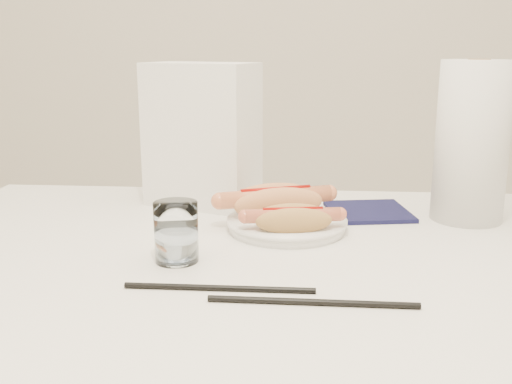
# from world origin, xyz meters

# --- Properties ---
(table) EXTENTS (1.20, 0.80, 0.75)m
(table) POSITION_xyz_m (0.00, 0.00, 0.69)
(table) COLOR white
(table) RESTS_ON ground
(plate) EXTENTS (0.22, 0.22, 0.02)m
(plate) POSITION_xyz_m (0.03, 0.12, 0.76)
(plate) COLOR white
(plate) RESTS_ON table
(hotdog_left) EXTENTS (0.19, 0.13, 0.05)m
(hotdog_left) POSITION_xyz_m (0.01, 0.15, 0.79)
(hotdog_left) COLOR #DF9159
(hotdog_left) RESTS_ON plate
(hotdog_right) EXTENTS (0.15, 0.08, 0.04)m
(hotdog_right) POSITION_xyz_m (0.04, 0.06, 0.79)
(hotdog_right) COLOR #BB8849
(hotdog_right) RESTS_ON plate
(water_glass) EXTENTS (0.06, 0.06, 0.09)m
(water_glass) POSITION_xyz_m (-0.13, -0.04, 0.79)
(water_glass) COLOR white
(water_glass) RESTS_ON table
(chopstick_near) EXTENTS (0.24, 0.01, 0.01)m
(chopstick_near) POSITION_xyz_m (-0.05, -0.14, 0.75)
(chopstick_near) COLOR black
(chopstick_near) RESTS_ON table
(chopstick_far) EXTENTS (0.25, 0.01, 0.01)m
(chopstick_far) POSITION_xyz_m (0.06, -0.17, 0.75)
(chopstick_far) COLOR black
(chopstick_far) RESTS_ON table
(napkin_box) EXTENTS (0.23, 0.17, 0.27)m
(napkin_box) POSITION_xyz_m (-0.14, 0.27, 0.88)
(napkin_box) COLOR white
(napkin_box) RESTS_ON table
(navy_napkin) EXTENTS (0.16, 0.16, 0.01)m
(navy_napkin) POSITION_xyz_m (0.17, 0.23, 0.75)
(navy_napkin) COLOR #101134
(navy_napkin) RESTS_ON table
(paper_towel_roll) EXTENTS (0.14, 0.14, 0.28)m
(paper_towel_roll) POSITION_xyz_m (0.34, 0.21, 0.89)
(paper_towel_roll) COLOR silver
(paper_towel_roll) RESTS_ON table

